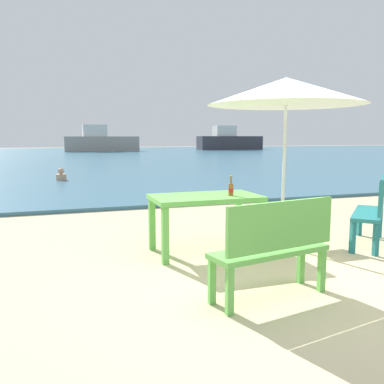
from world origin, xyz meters
TOP-DOWN VIEW (x-y plane):
  - ground_plane at (0.00, 0.00)m, footprint 120.00×120.00m
  - sea_water at (0.00, 30.00)m, footprint 120.00×50.00m
  - picnic_table_green at (-0.65, 1.50)m, footprint 1.40×0.80m
  - beer_bottle_amber at (-0.34, 1.37)m, footprint 0.07×0.07m
  - patio_umbrella at (0.46, 1.42)m, footprint 2.10×2.10m
  - side_table_wood at (0.75, 1.46)m, footprint 0.44×0.44m
  - bench_teal_center at (1.69, 1.06)m, footprint 1.11×1.10m
  - bench_green_left at (-0.61, -0.22)m, footprint 1.25×0.58m
  - swimmer_person at (-2.27, 10.93)m, footprint 0.34×0.34m
  - boat_ferry at (2.16, 39.05)m, footprint 7.34×2.00m
  - boat_sailboat at (16.98, 40.47)m, footprint 7.55×2.06m

SIDE VIEW (x-z plane):
  - ground_plane at x=0.00m, z-range 0.00..0.00m
  - sea_water at x=0.00m, z-range 0.00..0.08m
  - swimmer_person at x=-2.27m, z-range 0.03..0.44m
  - side_table_wood at x=0.75m, z-range 0.08..0.62m
  - bench_teal_center at x=1.69m, z-range 0.07..1.02m
  - bench_green_left at x=-0.61m, z-range 0.07..1.02m
  - picnic_table_green at x=-0.65m, z-range 0.27..1.03m
  - beer_bottle_amber at x=-0.34m, z-range 0.72..0.99m
  - boat_ferry at x=2.16m, z-range -0.30..2.37m
  - boat_sailboat at x=16.98m, z-range -0.31..2.44m
  - patio_umbrella at x=0.46m, z-range 0.97..3.27m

